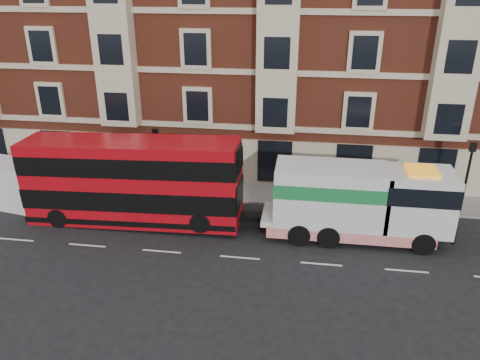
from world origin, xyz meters
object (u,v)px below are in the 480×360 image
(tow_truck, at_px, (356,201))
(box_van, at_px, (20,185))
(pedestrian, at_px, (50,173))
(double_decker_bus, at_px, (132,180))

(tow_truck, bearing_deg, box_van, 177.30)
(box_van, height_order, pedestrian, box_van)
(double_decker_bus, relative_size, box_van, 2.14)
(pedestrian, bearing_deg, box_van, -79.56)
(box_van, relative_size, pedestrian, 3.68)
(tow_truck, distance_m, pedestrian, 19.86)
(box_van, bearing_deg, pedestrian, 98.09)
(box_van, xyz_separation_m, pedestrian, (0.13, 3.13, -0.44))
(double_decker_bus, bearing_deg, box_van, 172.97)
(tow_truck, xyz_separation_m, pedestrian, (-19.40, 4.05, -1.20))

